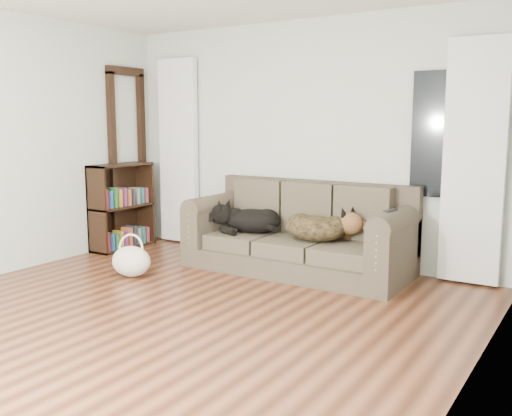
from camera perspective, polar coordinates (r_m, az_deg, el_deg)
The scene contains 13 objects.
floor at distance 4.48m, azimuth -10.68°, elevation -11.38°, with size 5.00×5.00×0.00m, color #3D1F12.
wall_back at distance 6.27m, azimuth 4.77°, elevation 6.60°, with size 4.50×0.04×2.60m, color beige.
wall_right at distance 3.14m, azimuth 20.35°, elevation 3.99°, with size 0.04×5.00×2.60m, color beige.
curtain_left at distance 7.16m, azimuth -7.76°, elevation 5.61°, with size 0.55×0.08×2.25m, color white.
curtain_right at distance 5.60m, azimuth 20.96°, elevation 4.27°, with size 0.55×0.08×2.25m, color white.
window_pane at distance 5.72m, azimuth 17.74°, elevation 7.02°, with size 0.50×0.03×1.20m, color black.
door_casing at distance 7.23m, azimuth -12.68°, elevation 4.71°, with size 0.07×0.60×2.10m, color black.
sofa at distance 5.81m, azimuth 4.08°, elevation -2.00°, with size 2.27×0.98×0.93m, color #342B21.
dog_black_lab at distance 6.08m, azimuth -0.65°, elevation -1.22°, with size 0.62×0.43×0.26m, color black.
dog_shepherd at distance 5.68m, azimuth 6.34°, elevation -1.88°, with size 0.64×0.45×0.28m, color black.
tv_remote at distance 5.27m, azimuth 13.29°, elevation -0.24°, with size 0.04×0.16×0.02m, color black.
tote_bag at distance 5.79m, azimuth -12.37°, elevation -5.16°, with size 0.42×0.32×0.30m, color beige.
bookshelf at distance 7.05m, azimuth -13.27°, elevation 0.09°, with size 0.31×0.82×1.02m, color black.
Camera 1 is at (2.89, -3.06, 1.53)m, focal length 40.00 mm.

